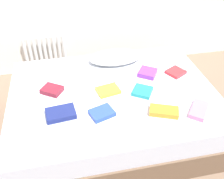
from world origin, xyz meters
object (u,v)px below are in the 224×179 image
at_px(bed, 113,110).
at_px(textbook_teal, 142,91).
at_px(radiator, 45,52).
at_px(textbook_maroon, 52,90).
at_px(textbook_orange, 164,111).
at_px(textbook_pink, 199,110).
at_px(textbook_blue, 102,113).
at_px(pillow, 115,57).
at_px(textbook_yellow, 108,90).
at_px(textbook_red, 176,72).
at_px(textbook_purple, 148,73).
at_px(textbook_navy, 61,113).

xyz_separation_m(bed, textbook_teal, (0.27, -0.08, 0.27)).
height_order(radiator, textbook_maroon, radiator).
xyz_separation_m(textbook_maroon, textbook_orange, (0.94, -0.50, -0.00)).
relative_size(bed, textbook_maroon, 10.98).
bearing_deg(textbook_pink, textbook_blue, 119.91).
xyz_separation_m(pillow, textbook_maroon, (-0.71, -0.42, -0.03)).
bearing_deg(textbook_blue, radiator, 90.03).
relative_size(pillow, textbook_orange, 2.37).
bearing_deg(textbook_blue, bed, 43.48).
xyz_separation_m(textbook_yellow, textbook_red, (0.76, 0.16, 0.00)).
height_order(textbook_red, textbook_pink, textbook_pink).
bearing_deg(bed, textbook_teal, -17.14).
xyz_separation_m(textbook_blue, textbook_orange, (0.52, -0.09, 0.00)).
distance_m(bed, textbook_red, 0.78).
bearing_deg(textbook_purple, radiator, 170.97).
height_order(textbook_maroon, textbook_red, textbook_maroon).
xyz_separation_m(pillow, textbook_teal, (0.13, -0.61, -0.04)).
height_order(bed, radiator, radiator).
bearing_deg(textbook_orange, bed, 154.24).
xyz_separation_m(textbook_navy, textbook_purple, (0.92, 0.44, 0.00)).
bearing_deg(radiator, textbook_pink, -50.84).
xyz_separation_m(textbook_yellow, textbook_purple, (0.46, 0.20, 0.01)).
xyz_separation_m(bed, textbook_pink, (0.67, -0.44, 0.27)).
height_order(pillow, textbook_teal, pillow).
xyz_separation_m(textbook_orange, textbook_pink, (0.30, -0.04, -0.00)).
relative_size(radiator, textbook_yellow, 2.60).
xyz_separation_m(textbook_navy, textbook_red, (1.21, 0.40, -0.01)).
bearing_deg(textbook_yellow, pillow, 58.86).
bearing_deg(textbook_teal, bed, -164.60).
height_order(radiator, textbook_yellow, radiator).
distance_m(textbook_yellow, textbook_red, 0.77).
distance_m(textbook_yellow, textbook_blue, 0.33).
height_order(textbook_yellow, textbook_orange, textbook_orange).
bearing_deg(textbook_maroon, textbook_orange, 5.70).
bearing_deg(textbook_red, radiator, 114.19).
distance_m(radiator, textbook_navy, 1.46).
height_order(textbook_teal, textbook_orange, textbook_orange).
bearing_deg(textbook_orange, textbook_yellow, 157.71).
distance_m(textbook_navy, textbook_purple, 1.02).
bearing_deg(textbook_blue, textbook_teal, 8.67).
distance_m(radiator, pillow, 1.07).
relative_size(textbook_purple, textbook_pink, 0.72).
height_order(textbook_yellow, textbook_maroon, textbook_maroon).
bearing_deg(textbook_yellow, textbook_blue, -122.30).
distance_m(pillow, textbook_orange, 0.95).
bearing_deg(textbook_navy, textbook_yellow, 21.84).
bearing_deg(textbook_pink, textbook_purple, 61.05).
xyz_separation_m(textbook_orange, textbook_red, (0.35, 0.56, -0.01)).
xyz_separation_m(textbook_yellow, textbook_orange, (0.41, -0.40, 0.01)).
distance_m(textbook_orange, textbook_pink, 0.31).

